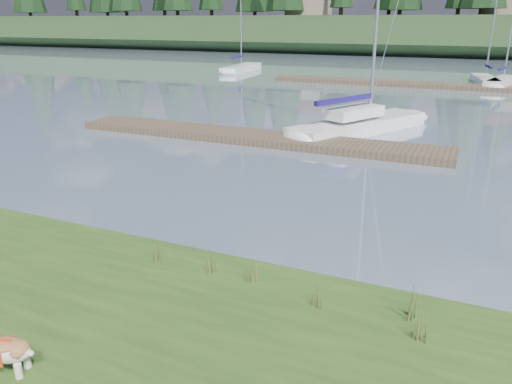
% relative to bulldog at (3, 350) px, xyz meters
% --- Properties ---
extents(ground, '(200.00, 200.00, 0.00)m').
position_rel_bulldog_xyz_m(ground, '(0.82, 35.80, -0.69)').
color(ground, '#7A8BA1').
rests_on(ground, ground).
extents(ridge, '(200.00, 20.00, 5.00)m').
position_rel_bulldog_xyz_m(ridge, '(0.82, 78.80, 1.81)').
color(ridge, '#20361A').
rests_on(ridge, ground).
extents(bulldog, '(0.92, 0.55, 0.54)m').
position_rel_bulldog_xyz_m(bulldog, '(0.00, 0.00, 0.00)').
color(bulldog, silver).
rests_on(bulldog, bank).
extents(sailboat_main, '(5.33, 8.51, 12.46)m').
position_rel_bulldog_xyz_m(sailboat_main, '(0.78, 18.78, -0.27)').
color(sailboat_main, white).
rests_on(sailboat_main, ground).
extents(dock_near, '(16.00, 2.00, 0.30)m').
position_rel_bulldog_xyz_m(dock_near, '(-3.18, 14.80, -0.54)').
color(dock_near, '#4C3D2C').
rests_on(dock_near, ground).
extents(dock_far, '(26.00, 2.20, 0.30)m').
position_rel_bulldog_xyz_m(dock_far, '(2.82, 35.80, -0.54)').
color(dock_far, '#4C3D2C').
rests_on(dock_far, ground).
extents(sailboat_bg_0, '(2.33, 8.31, 11.86)m').
position_rel_bulldog_xyz_m(sailboat_bg_0, '(-16.32, 41.65, -0.37)').
color(sailboat_bg_0, white).
rests_on(sailboat_bg_0, ground).
extents(sailboat_bg_2, '(2.46, 6.75, 10.11)m').
position_rel_bulldog_xyz_m(sailboat_bg_2, '(5.29, 39.99, -0.36)').
color(sailboat_bg_2, white).
rests_on(sailboat_bg_2, ground).
extents(sailboat_bg_3, '(2.99, 7.63, 11.06)m').
position_rel_bulldog_xyz_m(sailboat_bg_3, '(6.78, 39.12, -0.36)').
color(sailboat_bg_3, white).
rests_on(sailboat_bg_3, ground).
extents(weed_0, '(0.17, 0.14, 0.57)m').
position_rel_bulldog_xyz_m(weed_0, '(1.12, 3.52, -0.10)').
color(weed_0, '#475B23').
rests_on(weed_0, bank).
extents(weed_1, '(0.17, 0.14, 0.57)m').
position_rel_bulldog_xyz_m(weed_1, '(1.99, 3.51, -0.10)').
color(weed_1, '#475B23').
rests_on(weed_1, bank).
extents(weed_2, '(0.17, 0.14, 0.74)m').
position_rel_bulldog_xyz_m(weed_2, '(4.95, 2.95, -0.03)').
color(weed_2, '#475B23').
rests_on(weed_2, bank).
extents(weed_3, '(0.17, 0.14, 0.61)m').
position_rel_bulldog_xyz_m(weed_3, '(-0.01, 3.50, -0.08)').
color(weed_3, '#475B23').
rests_on(weed_3, bank).
extents(weed_4, '(0.17, 0.14, 0.51)m').
position_rel_bulldog_xyz_m(weed_4, '(3.28, 3.23, -0.12)').
color(weed_4, '#475B23').
rests_on(weed_4, bank).
extents(weed_5, '(0.17, 0.14, 0.71)m').
position_rel_bulldog_xyz_m(weed_5, '(4.78, 3.46, -0.04)').
color(weed_5, '#475B23').
rests_on(weed_5, bank).
extents(mud_lip, '(60.00, 0.50, 0.14)m').
position_rel_bulldog_xyz_m(mud_lip, '(0.82, 4.20, -0.62)').
color(mud_lip, '#33281C').
rests_on(mud_lip, ground).
extents(house_0, '(6.30, 5.30, 4.65)m').
position_rel_bulldog_xyz_m(house_0, '(-21.18, 75.80, 6.62)').
color(house_0, gray).
rests_on(house_0, ridge).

